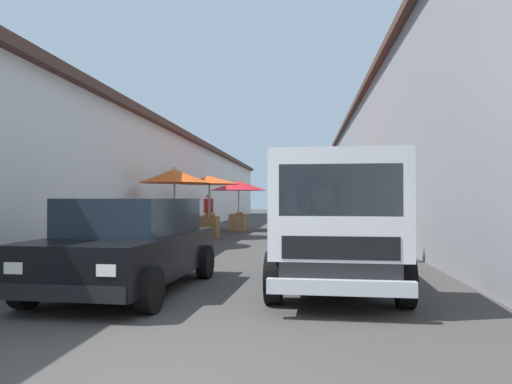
{
  "coord_description": "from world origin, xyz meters",
  "views": [
    {
      "loc": [
        -3.67,
        -1.23,
        1.46
      ],
      "look_at": [
        12.44,
        0.46,
        1.67
      ],
      "focal_mm": 33.22,
      "sensor_mm": 36.0,
      "label": 1
    }
  ],
  "objects_px": {
    "vendor_by_crates": "(380,221)",
    "plastic_stool": "(103,259)",
    "fruit_stall_far_left": "(176,187)",
    "delivery_truck": "(337,226)",
    "fruit_stall_near_right": "(209,191)",
    "hatchback_car": "(131,244)",
    "vendor_in_shade": "(209,210)",
    "fruit_stall_near_left": "(239,191)",
    "fruit_stall_mid_lane": "(344,188)"
  },
  "relations": [
    {
      "from": "vendor_by_crates",
      "to": "plastic_stool",
      "type": "bearing_deg",
      "value": 114.88
    },
    {
      "from": "fruit_stall_far_left",
      "to": "delivery_truck",
      "type": "height_order",
      "value": "fruit_stall_far_left"
    },
    {
      "from": "fruit_stall_near_right",
      "to": "vendor_by_crates",
      "type": "xyz_separation_m",
      "value": [
        -6.19,
        -5.22,
        -0.77
      ]
    },
    {
      "from": "hatchback_car",
      "to": "vendor_in_shade",
      "type": "bearing_deg",
      "value": 6.29
    },
    {
      "from": "delivery_truck",
      "to": "fruit_stall_near_left",
      "type": "bearing_deg",
      "value": 13.99
    },
    {
      "from": "fruit_stall_near_left",
      "to": "vendor_by_crates",
      "type": "bearing_deg",
      "value": -155.23
    },
    {
      "from": "delivery_truck",
      "to": "vendor_by_crates",
      "type": "bearing_deg",
      "value": -18.06
    },
    {
      "from": "hatchback_car",
      "to": "vendor_by_crates",
      "type": "relative_size",
      "value": 2.43
    },
    {
      "from": "fruit_stall_far_left",
      "to": "plastic_stool",
      "type": "bearing_deg",
      "value": -178.69
    },
    {
      "from": "fruit_stall_mid_lane",
      "to": "hatchback_car",
      "type": "distance_m",
      "value": 12.54
    },
    {
      "from": "fruit_stall_near_left",
      "to": "plastic_stool",
      "type": "xyz_separation_m",
      "value": [
        -12.65,
        0.73,
        -1.45
      ]
    },
    {
      "from": "fruit_stall_far_left",
      "to": "plastic_stool",
      "type": "height_order",
      "value": "fruit_stall_far_left"
    },
    {
      "from": "fruit_stall_near_right",
      "to": "fruit_stall_far_left",
      "type": "bearing_deg",
      "value": 174.63
    },
    {
      "from": "fruit_stall_far_left",
      "to": "fruit_stall_near_right",
      "type": "bearing_deg",
      "value": -5.37
    },
    {
      "from": "delivery_truck",
      "to": "plastic_stool",
      "type": "bearing_deg",
      "value": 73.53
    },
    {
      "from": "vendor_by_crates",
      "to": "plastic_stool",
      "type": "relative_size",
      "value": 3.78
    },
    {
      "from": "fruit_stall_far_left",
      "to": "fruit_stall_near_left",
      "type": "xyz_separation_m",
      "value": [
        7.25,
        -0.85,
        -0.0
      ]
    },
    {
      "from": "fruit_stall_mid_lane",
      "to": "delivery_truck",
      "type": "distance_m",
      "value": 11.86
    },
    {
      "from": "hatchback_car",
      "to": "vendor_in_shade",
      "type": "distance_m",
      "value": 12.93
    },
    {
      "from": "fruit_stall_near_left",
      "to": "delivery_truck",
      "type": "height_order",
      "value": "fruit_stall_near_left"
    },
    {
      "from": "fruit_stall_near_right",
      "to": "delivery_truck",
      "type": "bearing_deg",
      "value": -158.07
    },
    {
      "from": "vendor_by_crates",
      "to": "vendor_in_shade",
      "type": "bearing_deg",
      "value": 32.6
    },
    {
      "from": "hatchback_car",
      "to": "delivery_truck",
      "type": "bearing_deg",
      "value": -90.61
    },
    {
      "from": "vendor_in_shade",
      "to": "delivery_truck",
      "type": "bearing_deg",
      "value": -160.26
    },
    {
      "from": "fruit_stall_near_right",
      "to": "fruit_stall_near_left",
      "type": "xyz_separation_m",
      "value": [
        3.95,
        -0.54,
        0.06
      ]
    },
    {
      "from": "fruit_stall_mid_lane",
      "to": "plastic_stool",
      "type": "distance_m",
      "value": 11.87
    },
    {
      "from": "hatchback_car",
      "to": "plastic_stool",
      "type": "relative_size",
      "value": 9.18
    },
    {
      "from": "delivery_truck",
      "to": "plastic_stool",
      "type": "height_order",
      "value": "delivery_truck"
    },
    {
      "from": "vendor_by_crates",
      "to": "vendor_in_shade",
      "type": "xyz_separation_m",
      "value": [
        9.14,
        5.85,
        0.01
      ]
    },
    {
      "from": "fruit_stall_near_left",
      "to": "vendor_in_shade",
      "type": "distance_m",
      "value": 1.74
    },
    {
      "from": "fruit_stall_near_left",
      "to": "vendor_in_shade",
      "type": "bearing_deg",
      "value": 130.8
    },
    {
      "from": "fruit_stall_near_right",
      "to": "vendor_by_crates",
      "type": "height_order",
      "value": "fruit_stall_near_right"
    },
    {
      "from": "hatchback_car",
      "to": "fruit_stall_near_right",
      "type": "bearing_deg",
      "value": 4.57
    },
    {
      "from": "delivery_truck",
      "to": "vendor_in_shade",
      "type": "distance_m",
      "value": 13.69
    },
    {
      "from": "fruit_stall_far_left",
      "to": "vendor_in_shade",
      "type": "height_order",
      "value": "fruit_stall_far_left"
    },
    {
      "from": "vendor_by_crates",
      "to": "vendor_in_shade",
      "type": "height_order",
      "value": "vendor_in_shade"
    },
    {
      "from": "vendor_by_crates",
      "to": "hatchback_car",
      "type": "bearing_deg",
      "value": 129.96
    },
    {
      "from": "hatchback_car",
      "to": "vendor_in_shade",
      "type": "xyz_separation_m",
      "value": [
        12.85,
        1.42,
        0.22
      ]
    },
    {
      "from": "fruit_stall_near_left",
      "to": "hatchback_car",
      "type": "relative_size",
      "value": 0.64
    },
    {
      "from": "fruit_stall_near_left",
      "to": "fruit_stall_near_right",
      "type": "bearing_deg",
      "value": 172.23
    },
    {
      "from": "vendor_by_crates",
      "to": "plastic_stool",
      "type": "height_order",
      "value": "vendor_by_crates"
    },
    {
      "from": "fruit_stall_far_left",
      "to": "fruit_stall_near_right",
      "type": "height_order",
      "value": "fruit_stall_far_left"
    },
    {
      "from": "fruit_stall_near_left",
      "to": "plastic_stool",
      "type": "bearing_deg",
      "value": 176.72
    },
    {
      "from": "delivery_truck",
      "to": "vendor_in_shade",
      "type": "height_order",
      "value": "delivery_truck"
    },
    {
      "from": "hatchback_car",
      "to": "delivery_truck",
      "type": "height_order",
      "value": "delivery_truck"
    },
    {
      "from": "fruit_stall_far_left",
      "to": "plastic_stool",
      "type": "xyz_separation_m",
      "value": [
        -5.41,
        -0.12,
        -1.45
      ]
    },
    {
      "from": "hatchback_car",
      "to": "vendor_in_shade",
      "type": "relative_size",
      "value": 2.41
    },
    {
      "from": "vendor_by_crates",
      "to": "fruit_stall_mid_lane",
      "type": "bearing_deg",
      "value": 1.29
    },
    {
      "from": "fruit_stall_near_left",
      "to": "hatchback_car",
      "type": "distance_m",
      "value": 13.9
    },
    {
      "from": "fruit_stall_far_left",
      "to": "vendor_by_crates",
      "type": "height_order",
      "value": "fruit_stall_far_left"
    }
  ]
}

